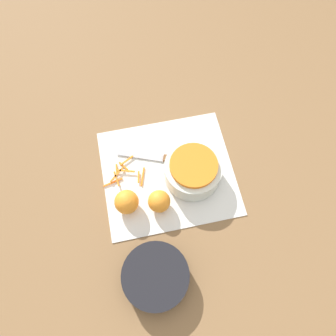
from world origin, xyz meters
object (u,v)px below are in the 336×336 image
bowl_speckled (193,170)px  orange_right (159,201)px  knife (167,159)px  orange_left (127,202)px  bowl_dark (156,277)px

bowl_speckled → orange_right: bowl_speckled is taller
knife → orange_left: 0.20m
bowl_speckled → orange_right: size_ratio=2.60×
bowl_speckled → orange_left: bearing=14.8°
bowl_speckled → bowl_dark: bearing=58.6°
bowl_speckled → bowl_dark: size_ratio=0.96×
bowl_speckled → orange_left: 0.22m
orange_left → bowl_speckled: bearing=-165.2°
knife → orange_right: size_ratio=3.44×
orange_left → orange_right: size_ratio=1.08×
knife → bowl_dark: bearing=94.5°
orange_right → bowl_dark: bearing=76.2°
orange_left → orange_right: bearing=169.8°
bowl_speckled → orange_right: 0.14m
knife → orange_left: bearing=61.8°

